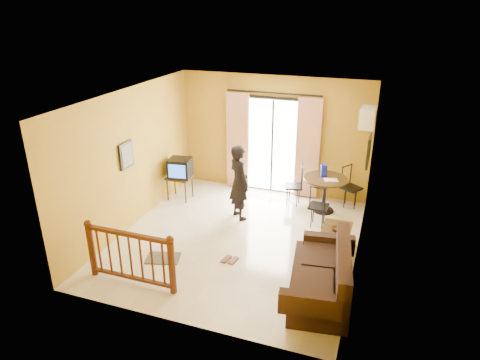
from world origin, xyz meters
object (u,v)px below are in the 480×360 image
(television, at_px, (180,168))
(coffee_table, at_px, (335,238))
(sofa, at_px, (324,278))
(standing_person, at_px, (239,182))
(dining_table, at_px, (325,185))

(television, bearing_deg, coffee_table, -24.99)
(sofa, xyz_separation_m, standing_person, (-2.14, 2.08, 0.48))
(coffee_table, xyz_separation_m, sofa, (0.01, -1.39, 0.06))
(television, xyz_separation_m, sofa, (3.73, -2.50, -0.44))
(standing_person, bearing_deg, coffee_table, -156.35)
(coffee_table, bearing_deg, television, 163.29)
(sofa, height_order, standing_person, standing_person)
(dining_table, xyz_separation_m, coffee_table, (0.47, -1.60, -0.35))
(television, height_order, coffee_table, television)
(sofa, distance_m, standing_person, 3.02)
(coffee_table, height_order, sofa, sofa)
(dining_table, relative_size, coffee_table, 1.00)
(coffee_table, distance_m, standing_person, 2.30)
(coffee_table, bearing_deg, sofa, -89.65)
(sofa, bearing_deg, standing_person, 128.02)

